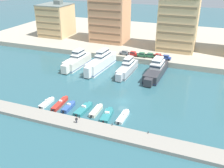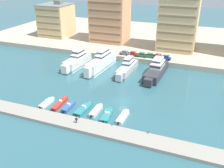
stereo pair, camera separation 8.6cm
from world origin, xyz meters
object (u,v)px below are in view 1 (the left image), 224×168
yacht_ivory_far_left (77,61)px  car_green_mid_left (142,55)px  car_green_center_left (150,55)px  motorboat_teal_center_right (107,115)px  pedestrian_near_edge (76,120)px  motorboat_red_left (60,104)px  motorboat_blue_mid_left (69,107)px  car_red_left (133,53)px  car_blue_center_right (166,57)px  yacht_charcoal_center_left (156,70)px  car_red_center (158,56)px  motorboat_cream_center (96,111)px  motorboat_teal_center_left (83,109)px  car_grey_far_left (125,52)px  motorboat_white_far_left (47,103)px  motorboat_white_mid_right (123,117)px  yacht_white_left (101,62)px

yacht_ivory_far_left → car_green_mid_left: size_ratio=4.32×
car_green_mid_left → car_green_center_left: same height
motorboat_teal_center_right → pedestrian_near_edge: (-5.32, -6.44, 1.36)m
motorboat_red_left → motorboat_blue_mid_left: motorboat_blue_mid_left is taller
motorboat_red_left → motorboat_blue_mid_left: (3.22, -0.80, 0.05)m
car_red_left → car_blue_center_right: 13.44m
yacht_charcoal_center_left → car_red_center: (-2.09, 12.61, 0.95)m
car_green_center_left → pedestrian_near_edge: car_green_center_left is taller
motorboat_cream_center → car_green_center_left: (4.33, 42.76, 2.60)m
motorboat_teal_center_left → car_green_mid_left: bearing=83.9°
motorboat_cream_center → car_red_center: bearing=80.2°
car_grey_far_left → motorboat_blue_mid_left: bearing=-92.2°
motorboat_white_far_left → motorboat_cream_center: (14.84, 1.09, 0.05)m
motorboat_red_left → car_red_center: size_ratio=1.97×
yacht_ivory_far_left → motorboat_red_left: 29.90m
motorboat_white_far_left → yacht_ivory_far_left: bearing=101.6°
yacht_charcoal_center_left → motorboat_cream_center: (-9.53, -30.44, -1.64)m
motorboat_red_left → pedestrian_near_edge: pedestrian_near_edge is taller
car_green_mid_left → pedestrian_near_edge: size_ratio=2.52×
motorboat_cream_center → pedestrian_near_edge: (-1.85, -7.34, 1.34)m
pedestrian_near_edge → car_green_mid_left: bearing=86.7°
motorboat_blue_mid_left → motorboat_teal_center_left: motorboat_blue_mid_left is taller
motorboat_blue_mid_left → car_green_center_left: size_ratio=1.47×
car_grey_far_left → car_red_center: 13.69m
motorboat_blue_mid_left → car_red_left: car_red_left is taller
motorboat_blue_mid_left → car_green_center_left: car_green_center_left is taller
motorboat_cream_center → motorboat_white_mid_right: 7.55m
car_red_left → pedestrian_near_edge: 49.63m
car_green_mid_left → motorboat_white_mid_right: bearing=-81.2°
car_green_mid_left → pedestrian_near_edge: 49.67m
car_grey_far_left → motorboat_cream_center: bearing=-81.6°
motorboat_teal_center_left → motorboat_cream_center: (3.56, 0.43, 0.03)m
yacht_ivory_far_left → motorboat_white_mid_right: bearing=-44.8°
motorboat_white_mid_right → car_blue_center_right: bearing=85.7°
car_grey_far_left → pedestrian_near_edge: 49.85m
motorboat_white_mid_right → car_grey_far_left: car_grey_far_left is taller
motorboat_teal_center_right → motorboat_white_mid_right: 4.16m
car_red_left → pedestrian_near_edge: (0.85, -49.61, -1.26)m
motorboat_teal_center_left → pedestrian_near_edge: bearing=-76.1°
pedestrian_near_edge → motorboat_white_mid_right: bearing=37.7°
motorboat_white_far_left → car_red_center: size_ratio=1.54×
yacht_charcoal_center_left → motorboat_red_left: yacht_charcoal_center_left is taller
motorboat_red_left → yacht_ivory_far_left: bearing=109.1°
car_blue_center_right → pedestrian_near_edge: size_ratio=2.60×
car_red_center → pedestrian_near_edge: car_red_center is taller
yacht_white_left → car_blue_center_right: size_ratio=5.03×
motorboat_teal_center_left → car_green_mid_left: 42.98m
motorboat_white_mid_right → motorboat_red_left: bearing=-179.9°
car_green_mid_left → car_green_center_left: 3.38m
motorboat_white_far_left → motorboat_cream_center: 14.88m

